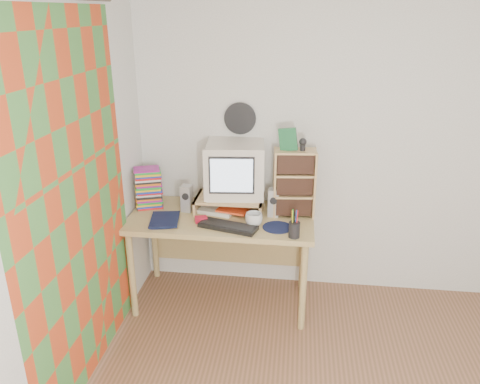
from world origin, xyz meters
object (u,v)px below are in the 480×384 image
(dvd_stack, at_px, (149,191))
(cd_rack, at_px, (294,183))
(desk, at_px, (223,228))
(mug, at_px, (254,220))
(diary, at_px, (150,218))
(crt_monitor, at_px, (235,170))
(keyboard, at_px, (228,226))

(dvd_stack, relative_size, cd_rack, 0.54)
(desk, distance_m, mug, 0.38)
(dvd_stack, bearing_deg, diary, -91.48)
(mug, bearing_deg, dvd_stack, 164.06)
(cd_rack, bearing_deg, crt_monitor, 167.32)
(desk, height_order, mug, mug)
(crt_monitor, height_order, dvd_stack, crt_monitor)
(crt_monitor, xyz_separation_m, dvd_stack, (-0.68, -0.05, -0.19))
(crt_monitor, xyz_separation_m, diary, (-0.59, -0.32, -0.30))
(keyboard, bearing_deg, mug, 35.75)
(crt_monitor, distance_m, cd_rack, 0.46)
(dvd_stack, relative_size, mug, 2.22)
(crt_monitor, height_order, keyboard, crt_monitor)
(cd_rack, bearing_deg, mug, -145.23)
(desk, xyz_separation_m, crt_monitor, (0.08, 0.09, 0.46))
(diary, bearing_deg, mug, -7.98)
(dvd_stack, distance_m, cd_rack, 1.14)
(desk, xyz_separation_m, cd_rack, (0.54, 0.03, 0.39))
(diary, bearing_deg, dvd_stack, 98.50)
(keyboard, height_order, cd_rack, cd_rack)
(desk, xyz_separation_m, diary, (-0.50, -0.23, 0.16))
(desk, distance_m, keyboard, 0.32)
(desk, bearing_deg, dvd_stack, 176.13)
(mug, distance_m, diary, 0.77)
(cd_rack, height_order, diary, cd_rack)
(keyboard, height_order, dvd_stack, dvd_stack)
(desk, distance_m, dvd_stack, 0.66)
(crt_monitor, distance_m, mug, 0.44)
(desk, height_order, cd_rack, cd_rack)
(cd_rack, bearing_deg, keyboard, -152.29)
(keyboard, bearing_deg, desk, 122.89)
(mug, bearing_deg, cd_rack, 40.79)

